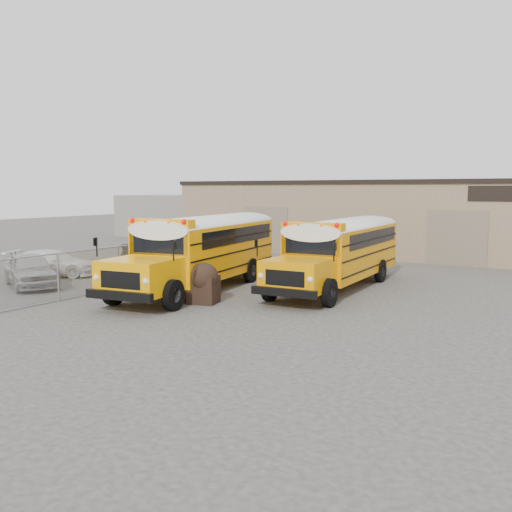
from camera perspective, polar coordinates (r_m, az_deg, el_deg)
The scene contains 10 objects.
ground at distance 20.42m, azimuth -1.65°, elevation -4.94°, with size 120.00×120.00×0.00m, color #3B3936.
warehouse at distance 38.30m, azimuth 15.29°, elevation 3.85°, with size 30.20×10.20×4.67m.
chainlink_fence at distance 26.25m, azimuth -8.90°, elevation -0.42°, with size 0.07×18.07×1.81m.
distant_building_left at distance 50.94m, azimuth -8.45°, elevation 4.01°, with size 8.00×6.00×3.60m, color gray.
school_bus_left at distance 29.49m, azimuth 0.56°, elevation 2.15°, with size 4.15×10.78×3.08m.
school_bus_right at distance 29.94m, azimuth 12.38°, elevation 1.89°, with size 3.11×10.11×2.92m.
tarp_bundle at distance 20.72m, azimuth -5.27°, elevation -2.65°, with size 1.19×1.12×1.49m.
car_silver at distance 25.97m, azimuth -21.63°, elevation -1.28°, with size 1.71×4.26×1.45m, color silver.
car_white at distance 28.84m, azimuth -19.69°, elevation -0.66°, with size 1.74×4.29×1.24m, color white.
car_dark at distance 31.46m, azimuth -8.70°, elevation 0.57°, with size 1.71×4.90×1.61m, color black.
Camera 1 is at (11.16, -16.60, 4.11)m, focal length 40.00 mm.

